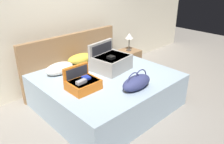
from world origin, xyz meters
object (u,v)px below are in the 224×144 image
Objects in this scene: bed at (106,90)px; hard_case_large at (111,61)px; table_lamp at (129,37)px; pillow_center_head at (81,58)px; duffel_bag at (137,82)px; nightstand at (129,61)px; pillow_near_headboard at (59,68)px; hard_case_medium at (83,83)px.

bed is 0.49m from hard_case_large.
table_lamp is (1.08, 0.57, 0.10)m from hard_case_large.
bed is at bearing -91.93° from pillow_center_head.
duffel_bag is 1.02× the size of nightstand.
duffel_bag is 1.06× the size of pillow_near_headboard.
pillow_near_headboard is (-0.52, 1.22, -0.01)m from duffel_bag.
duffel_bag is 1.34× the size of table_lamp.
pillow_center_head is (0.55, 0.16, -0.01)m from pillow_near_headboard.
hard_case_large is 1.25× the size of nightstand.
hard_case_medium is 1.10× the size of table_lamp.
hard_case_large is at bearing 16.68° from hard_case_medium.
hard_case_large is 0.86m from pillow_near_headboard.
hard_case_medium is 0.84× the size of nightstand.
hard_case_medium is 0.77m from duffel_bag.
table_lamp is at bearing 23.17° from hard_case_medium.
hard_case_large is 0.79m from duffel_bag.
hard_case_medium is (-0.56, -0.12, 0.38)m from bed.
pillow_center_head is (0.58, 0.85, -0.01)m from hard_case_medium.
hard_case_medium is at bearing -93.25° from pillow_near_headboard.
bed is at bearing -152.19° from nightstand.
duffel_bag is 1.38m from pillow_center_head.
hard_case_medium is 1.03m from pillow_center_head.
table_lamp is (1.29, 0.68, 0.54)m from bed.
bed is 0.76m from duffel_bag.
pillow_near_headboard is 0.97× the size of nightstand.
pillow_near_headboard is 1.27× the size of table_lamp.
table_lamp is (1.81, 0.12, 0.16)m from pillow_near_headboard.
nightstand is at bearing 45.93° from duffel_bag.
hard_case_medium is 0.82× the size of duffel_bag.
hard_case_medium reaches higher than duffel_bag.
nightstand is (1.81, 0.12, -0.40)m from pillow_near_headboard.
duffel_bag is (-0.21, -0.76, -0.05)m from hard_case_large.
hard_case_medium reaches higher than pillow_center_head.
duffel_bag is (0.56, -0.53, 0.01)m from hard_case_medium.
hard_case_large is 1.23m from table_lamp.
hard_case_medium is at bearing 136.79° from duffel_bag.
pillow_near_headboard is 1.82m from table_lamp.
bed is 0.69m from hard_case_medium.
hard_case_medium reaches higher than pillow_near_headboard.
hard_case_large reaches higher than duffel_bag.
hard_case_medium is 2.02m from table_lamp.
pillow_center_head is at bearing 89.14° from duffel_bag.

